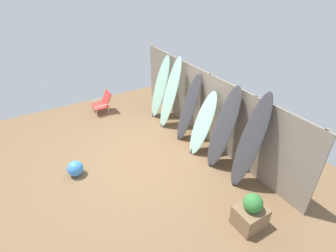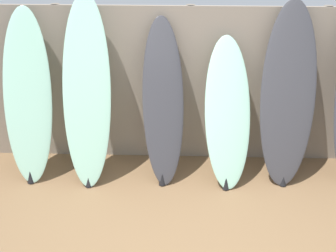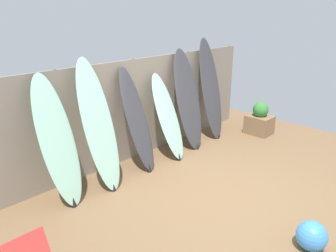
% 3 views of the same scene
% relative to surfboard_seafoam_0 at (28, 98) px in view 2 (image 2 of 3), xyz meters
% --- Properties ---
extents(fence_back, '(6.08, 0.11, 1.80)m').
position_rel_surfboard_seafoam_0_xyz_m(fence_back, '(1.72, 0.41, -0.00)').
color(fence_back, gray).
rests_on(fence_back, ground).
extents(surfboard_seafoam_0, '(0.56, 0.67, 1.83)m').
position_rel_surfboard_seafoam_0_xyz_m(surfboard_seafoam_0, '(0.00, 0.00, 0.00)').
color(surfboard_seafoam_0, '#9ED6BC').
rests_on(surfboard_seafoam_0, ground).
extents(surfboard_seafoam_1, '(0.52, 0.66, 1.97)m').
position_rel_surfboard_seafoam_0_xyz_m(surfboard_seafoam_1, '(0.65, -0.04, 0.07)').
color(surfboard_seafoam_1, '#9ED6BC').
rests_on(surfboard_seafoam_1, ground).
extents(surfboard_charcoal_2, '(0.51, 0.70, 1.73)m').
position_rel_surfboard_seafoam_0_xyz_m(surfboard_charcoal_2, '(1.44, 0.02, -0.05)').
color(surfboard_charcoal_2, '#38383D').
rests_on(surfboard_charcoal_2, ground).
extents(surfboard_seafoam_3, '(0.55, 0.71, 1.54)m').
position_rel_surfboard_seafoam_0_xyz_m(surfboard_seafoam_3, '(2.12, -0.04, -0.14)').
color(surfboard_seafoam_3, '#9ED6BC').
rests_on(surfboard_seafoam_3, ground).
extents(surfboard_charcoal_4, '(0.61, 0.65, 1.91)m').
position_rel_surfboard_seafoam_0_xyz_m(surfboard_charcoal_4, '(2.75, 0.03, 0.05)').
color(surfboard_charcoal_4, '#38383D').
rests_on(surfboard_charcoal_4, ground).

